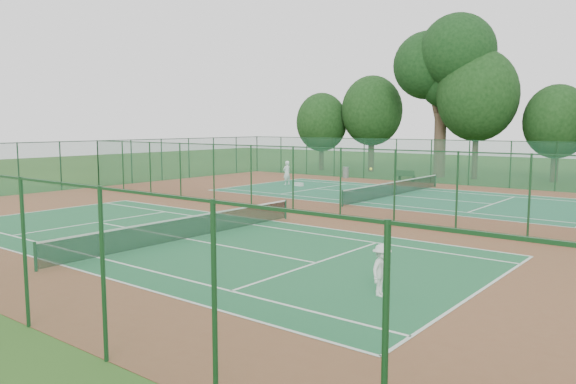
% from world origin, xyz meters
% --- Properties ---
extents(ground, '(120.00, 120.00, 0.00)m').
position_xyz_m(ground, '(0.00, 0.00, 0.00)').
color(ground, '#244816').
rests_on(ground, ground).
extents(red_pad, '(40.00, 36.00, 0.01)m').
position_xyz_m(red_pad, '(0.00, 0.00, 0.01)').
color(red_pad, brown).
rests_on(red_pad, ground).
extents(court_near, '(23.77, 10.97, 0.01)m').
position_xyz_m(court_near, '(0.00, -9.00, 0.01)').
color(court_near, '#1C5935').
rests_on(court_near, red_pad).
extents(court_far, '(23.77, 10.97, 0.01)m').
position_xyz_m(court_far, '(0.00, 9.00, 0.01)').
color(court_far, '#1E6144').
rests_on(court_far, red_pad).
extents(fence_north, '(40.00, 0.09, 3.50)m').
position_xyz_m(fence_north, '(0.00, 18.00, 1.76)').
color(fence_north, '#1C5439').
rests_on(fence_north, ground).
extents(fence_west, '(0.09, 36.00, 3.50)m').
position_xyz_m(fence_west, '(-20.00, 0.00, 1.76)').
color(fence_west, '#194D34').
rests_on(fence_west, ground).
extents(fence_divider, '(40.00, 0.09, 3.50)m').
position_xyz_m(fence_divider, '(0.00, 0.00, 1.76)').
color(fence_divider, '#1A4F2F').
rests_on(fence_divider, ground).
extents(tennis_net_near, '(0.10, 12.90, 0.97)m').
position_xyz_m(tennis_net_near, '(0.00, -9.00, 0.54)').
color(tennis_net_near, '#153A24').
rests_on(tennis_net_near, ground).
extents(tennis_net_far, '(0.10, 12.90, 0.97)m').
position_xyz_m(tennis_net_far, '(0.00, 9.00, 0.54)').
color(tennis_net_far, '#133520').
rests_on(tennis_net_far, ground).
extents(player_near, '(0.61, 0.97, 1.44)m').
position_xyz_m(player_near, '(9.92, -10.89, 0.74)').
color(player_near, white).
rests_on(player_near, court_near).
extents(player_far, '(0.55, 0.74, 1.85)m').
position_xyz_m(player_far, '(-9.73, 9.80, 0.95)').
color(player_far, white).
rests_on(player_far, court_far).
extents(trash_bin, '(0.68, 0.68, 0.97)m').
position_xyz_m(trash_bin, '(-9.20, 17.48, 0.49)').
color(trash_bin, gray).
rests_on(trash_bin, red_pad).
extents(bench, '(1.56, 0.50, 0.95)m').
position_xyz_m(bench, '(-3.44, 17.53, 0.50)').
color(bench, black).
rests_on(bench, red_pad).
extents(kit_bag, '(0.75, 0.36, 0.27)m').
position_xyz_m(kit_bag, '(-8.42, 9.64, 0.15)').
color(kit_bag, silver).
rests_on(kit_bag, red_pad).
extents(stray_ball_a, '(0.07, 0.07, 0.07)m').
position_xyz_m(stray_ball_a, '(5.12, -0.41, 0.04)').
color(stray_ball_a, gold).
rests_on(stray_ball_a, red_pad).
extents(stray_ball_b, '(0.06, 0.06, 0.06)m').
position_xyz_m(stray_ball_b, '(2.66, -0.44, 0.04)').
color(stray_ball_b, '#CADE33').
rests_on(stray_ball_b, red_pad).
extents(stray_ball_c, '(0.07, 0.07, 0.07)m').
position_xyz_m(stray_ball_c, '(-2.15, -0.30, 0.04)').
color(stray_ball_c, '#AECF30').
rests_on(stray_ball_c, red_pad).
extents(big_tree, '(9.15, 6.70, 14.05)m').
position_xyz_m(big_tree, '(-3.02, 23.51, 9.95)').
color(big_tree, '#3E2D22').
rests_on(big_tree, ground).
extents(evergreen_row, '(39.00, 5.00, 12.00)m').
position_xyz_m(evergreen_row, '(0.50, 24.25, 0.00)').
color(evergreen_row, black).
rests_on(evergreen_row, ground).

